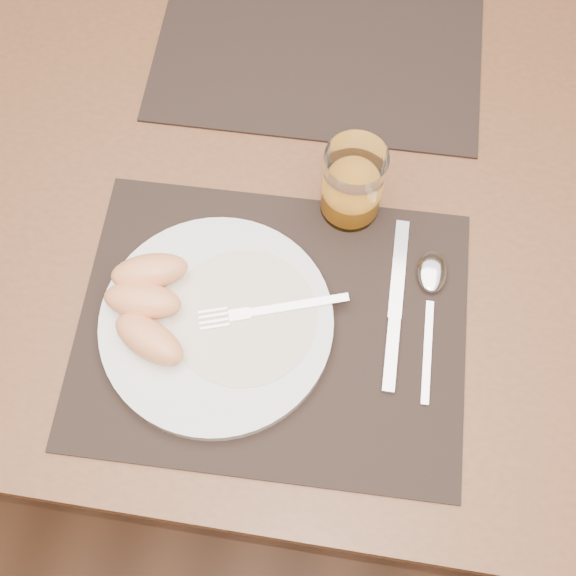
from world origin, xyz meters
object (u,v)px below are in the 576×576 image
at_px(plate, 217,323).
at_px(fork, 260,311).
at_px(placemat_far, 321,37).
at_px(placemat_near, 272,327).
at_px(table, 288,200).
at_px(juice_glass, 352,186).
at_px(knife, 394,318).
at_px(spoon, 431,283).

bearing_deg(plate, fork, 20.82).
bearing_deg(placemat_far, placemat_near, -89.49).
xyz_separation_m(table, placemat_near, (0.02, -0.22, 0.09)).
bearing_deg(fork, plate, -159.18).
xyz_separation_m(fork, juice_glass, (0.08, 0.16, 0.03)).
distance_m(table, knife, 0.26).
relative_size(fork, knife, 0.78).
relative_size(plate, knife, 1.23).
xyz_separation_m(placemat_far, fork, (-0.01, -0.43, 0.02)).
xyz_separation_m(plate, knife, (0.20, 0.04, -0.01)).
xyz_separation_m(placemat_near, knife, (0.14, 0.03, 0.00)).
bearing_deg(juice_glass, plate, -126.16).
bearing_deg(knife, placemat_near, -167.12).
distance_m(plate, spoon, 0.26).
xyz_separation_m(placemat_far, plate, (-0.06, -0.45, 0.01)).
xyz_separation_m(knife, juice_glass, (-0.07, 0.14, 0.05)).
height_order(placemat_near, juice_glass, juice_glass).
distance_m(fork, juice_glass, 0.19).
bearing_deg(placemat_far, juice_glass, -74.63).
bearing_deg(table, placemat_far, 86.89).
distance_m(fork, knife, 0.16).
bearing_deg(placemat_near, placemat_far, 90.51).
xyz_separation_m(plate, juice_glass, (0.13, 0.18, 0.04)).
relative_size(placemat_far, juice_glass, 4.06).
distance_m(placemat_far, knife, 0.43).
xyz_separation_m(spoon, juice_glass, (-0.11, 0.09, 0.04)).
xyz_separation_m(table, placemat_far, (0.01, 0.22, 0.09)).
distance_m(knife, spoon, 0.06).
bearing_deg(placemat_near, knife, 12.88).
height_order(knife, juice_glass, juice_glass).
bearing_deg(placemat_near, table, 94.12).
distance_m(placemat_far, spoon, 0.40).
bearing_deg(knife, plate, -168.60).
distance_m(spoon, juice_glass, 0.15).
distance_m(placemat_near, plate, 0.06).
bearing_deg(placemat_near, juice_glass, 68.04).
bearing_deg(table, knife, -50.37).
xyz_separation_m(placemat_far, spoon, (0.18, -0.36, 0.01)).
bearing_deg(placemat_far, plate, -97.51).
bearing_deg(spoon, juice_glass, 140.11).
bearing_deg(fork, table, 90.38).
xyz_separation_m(placemat_near, fork, (-0.01, 0.01, 0.02)).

